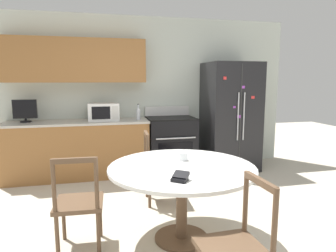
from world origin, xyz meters
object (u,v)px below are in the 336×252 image
at_px(counter_bottle, 138,114).
at_px(dining_chair_far, 159,168).
at_px(oven_range, 171,144).
at_px(wallet, 180,177).
at_px(candle_glass, 183,157).
at_px(dining_chair_left, 79,204).
at_px(countertop_tv, 25,110).
at_px(dining_chair_near, 236,249).
at_px(refrigerator, 230,116).
at_px(microwave, 104,112).

height_order(counter_bottle, dining_chair_far, counter_bottle).
distance_m(oven_range, wallet, 2.68).
relative_size(counter_bottle, candle_glass, 2.83).
bearing_deg(dining_chair_left, countertop_tv, 114.40).
height_order(dining_chair_far, dining_chair_near, same).
bearing_deg(refrigerator, countertop_tv, 177.44).
xyz_separation_m(candle_glass, wallet, (-0.20, -0.59, -0.01)).
bearing_deg(dining_chair_near, countertop_tv, 28.65).
distance_m(oven_range, dining_chair_left, 2.56).
bearing_deg(countertop_tv, dining_chair_left, -68.46).
xyz_separation_m(microwave, dining_chair_left, (-0.28, -2.19, -0.60)).
xyz_separation_m(refrigerator, counter_bottle, (-1.59, 0.05, 0.08)).
height_order(dining_chair_left, candle_glass, dining_chair_left).
bearing_deg(candle_glass, microwave, 109.78).
distance_m(dining_chair_far, dining_chair_near, 1.90).
relative_size(dining_chair_near, wallet, 5.21).
bearing_deg(counter_bottle, candle_glass, -84.72).
relative_size(dining_chair_far, wallet, 5.21).
relative_size(refrigerator, candle_glass, 20.21).
distance_m(refrigerator, microwave, 2.14).
bearing_deg(dining_chair_near, microwave, 11.31).
distance_m(microwave, counter_bottle, 0.55).
distance_m(countertop_tv, dining_chair_left, 2.49).
bearing_deg(dining_chair_left, wallet, -25.50).
xyz_separation_m(countertop_tv, dining_chair_far, (1.81, -1.33, -0.65)).
height_order(refrigerator, dining_chair_far, refrigerator).
distance_m(oven_range, countertop_tv, 2.35).
relative_size(countertop_tv, wallet, 2.00).
bearing_deg(dining_chair_far, refrigerator, 132.12).
xyz_separation_m(countertop_tv, counter_bottle, (1.72, -0.10, -0.09)).
distance_m(oven_range, dining_chair_near, 3.17).
bearing_deg(refrigerator, dining_chair_left, -139.19).
height_order(countertop_tv, candle_glass, countertop_tv).
relative_size(counter_bottle, wallet, 1.48).
bearing_deg(dining_chair_far, microwave, -149.69).
relative_size(countertop_tv, dining_chair_far, 0.38).
xyz_separation_m(refrigerator, countertop_tv, (-3.31, 0.15, 0.17)).
xyz_separation_m(oven_range, wallet, (-0.56, -2.60, 0.30)).
distance_m(microwave, candle_glass, 2.19).
relative_size(dining_chair_left, wallet, 5.21).
bearing_deg(countertop_tv, wallet, -57.55).
xyz_separation_m(counter_bottle, candle_glass, (0.18, -2.00, -0.23)).
bearing_deg(dining_chair_near, candle_glass, -0.53).
relative_size(dining_chair_left, dining_chair_far, 1.00).
bearing_deg(countertop_tv, candle_glass, -47.74).
relative_size(oven_range, microwave, 2.26).
xyz_separation_m(oven_range, dining_chair_left, (-1.38, -2.16, -0.03)).
bearing_deg(countertop_tv, counter_bottle, -3.19).
height_order(dining_chair_left, dining_chair_far, same).
xyz_separation_m(countertop_tv, wallet, (1.71, -2.68, -0.32)).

